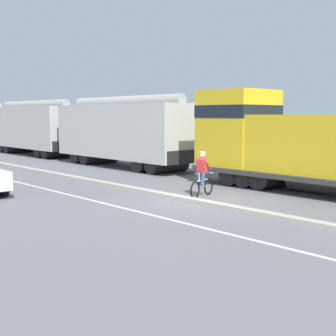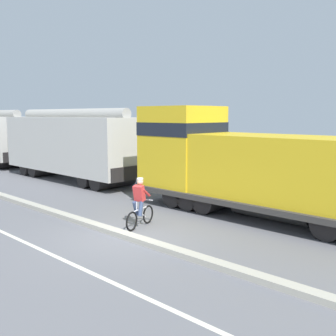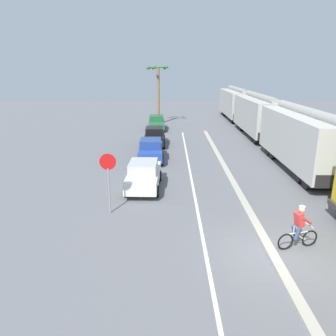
% 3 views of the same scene
% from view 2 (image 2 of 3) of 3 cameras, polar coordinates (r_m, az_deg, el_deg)
% --- Properties ---
extents(ground_plane, '(120.00, 120.00, 0.00)m').
position_cam_2_polar(ground_plane, '(12.66, -6.30, -9.97)').
color(ground_plane, slate).
extents(median_curb, '(0.36, 36.00, 0.16)m').
position_cam_2_polar(median_curb, '(17.50, -19.23, -5.11)').
color(median_curb, '#B2AD9E').
rests_on(median_curb, ground).
extents(locomotive, '(3.10, 11.61, 4.20)m').
position_cam_2_polar(locomotive, '(15.14, 12.29, -0.20)').
color(locomotive, gold).
rests_on(locomotive, ground).
extents(hopper_car_lead, '(2.90, 10.60, 4.18)m').
position_cam_2_polar(hopper_car_lead, '(23.72, -13.76, 3.25)').
color(hopper_car_lead, beige).
rests_on(hopper_car_lead, ground).
extents(cyclist, '(1.67, 0.60, 1.71)m').
position_cam_2_polar(cyclist, '(13.50, -4.12, -5.24)').
color(cyclist, black).
rests_on(cyclist, ground).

